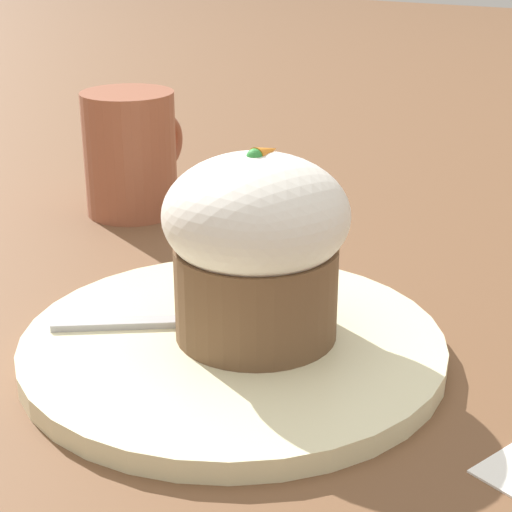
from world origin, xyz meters
name	(u,v)px	position (x,y,z in m)	size (l,w,h in m)	color
ground_plane	(233,356)	(0.00, 0.00, 0.00)	(4.00, 4.00, 0.00)	brown
dessert_plate	(233,346)	(0.00, 0.00, 0.01)	(0.24, 0.24, 0.01)	beige
carrot_cake	(256,245)	(0.01, -0.01, 0.07)	(0.10, 0.10, 0.11)	brown
spoon	(189,319)	(0.00, 0.03, 0.02)	(0.09, 0.10, 0.01)	#B7B7BC
coffee_cup	(131,153)	(0.16, 0.21, 0.05)	(0.11, 0.08, 0.10)	#9E563D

